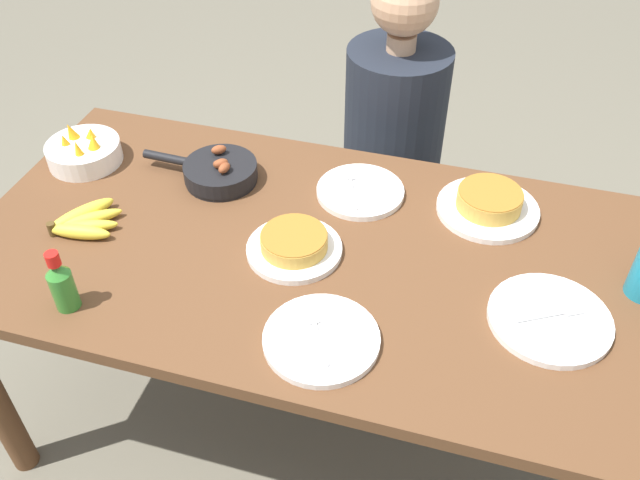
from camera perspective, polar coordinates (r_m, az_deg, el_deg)
The scene contains 12 objects.
ground_plane at distance 2.16m, azimuth 0.00°, elevation -15.02°, with size 14.00×14.00×0.00m, color #666051.
dining_table at distance 1.67m, azimuth 0.00°, elevation -3.15°, with size 1.70×0.85×0.72m.
banana_bunch at distance 1.75m, azimuth -19.40°, elevation 1.40°, with size 0.17×0.17×0.04m.
skillet at distance 1.82m, azimuth -8.52°, elevation 5.73°, with size 0.32×0.19×0.08m.
frittata_plate_center at distance 1.58m, azimuth -2.19°, elevation -0.40°, with size 0.23×0.23×0.05m.
frittata_plate_side at distance 1.75m, azimuth 14.01°, elevation 2.98°, with size 0.26×0.26×0.06m.
empty_plate_near_front at distance 1.52m, azimuth 18.77°, elevation -6.31°, with size 0.26×0.26×0.02m.
empty_plate_far_left at distance 1.77m, azimuth 3.41°, elevation 4.11°, with size 0.23×0.23×0.02m.
empty_plate_far_right at distance 1.40m, azimuth 0.12°, elevation -8.34°, with size 0.24×0.24×0.02m.
fruit_bowl_mango at distance 1.98m, azimuth -19.26°, elevation 7.06°, with size 0.20×0.20×0.11m.
hot_sauce_bottle at distance 1.53m, azimuth -20.93°, elevation -3.46°, with size 0.05×0.05×0.15m.
person_figure at distance 2.29m, azimuth 5.96°, elevation 5.88°, with size 0.35×0.35×1.15m.
Camera 1 is at (0.33, -1.13, 1.81)m, focal length 38.00 mm.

